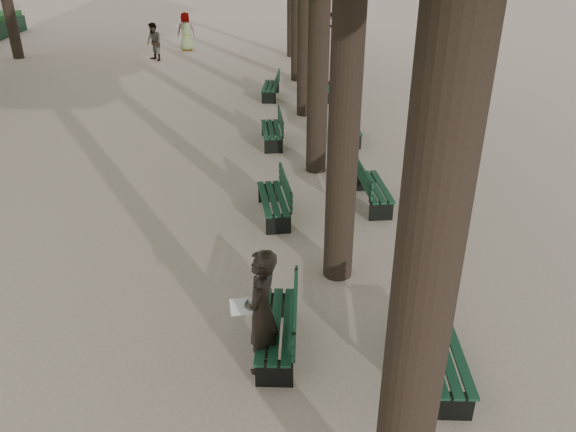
{
  "coord_description": "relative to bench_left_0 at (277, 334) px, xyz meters",
  "views": [
    {
      "loc": [
        0.3,
        -5.63,
        5.59
      ],
      "look_at": [
        0.6,
        3.0,
        1.2
      ],
      "focal_mm": 35.0,
      "sensor_mm": 36.0,
      "label": 1
    }
  ],
  "objects": [
    {
      "name": "ground",
      "position": [
        -0.37,
        -0.97,
        -0.27
      ],
      "size": [
        120.0,
        120.0,
        0.0
      ],
      "primitive_type": "plane",
      "color": "tan",
      "rests_on": "ground"
    },
    {
      "name": "bench_left_0",
      "position": [
        0.0,
        0.0,
        0.0
      ],
      "size": [
        0.69,
        1.84,
        0.92
      ],
      "color": "black",
      "rests_on": "ground"
    },
    {
      "name": "bench_left_1",
      "position": [
        -0.0,
        4.35,
        0.0
      ],
      "size": [
        0.77,
        1.85,
        0.92
      ],
      "color": "black",
      "rests_on": "ground"
    },
    {
      "name": "bench_left_2",
      "position": [
        0.0,
        9.08,
        0.0
      ],
      "size": [
        0.66,
        1.83,
        0.92
      ],
      "color": "black",
      "rests_on": "ground"
    },
    {
      "name": "bench_left_3",
      "position": [
        -0.0,
        14.2,
        0.0
      ],
      "size": [
        0.74,
        1.85,
        0.92
      ],
      "color": "black",
      "rests_on": "ground"
    },
    {
      "name": "bench_right_0",
      "position": [
        2.27,
        -0.66,
        0.0
      ],
      "size": [
        0.69,
        1.83,
        0.92
      ],
      "color": "black",
      "rests_on": "ground"
    },
    {
      "name": "bench_right_1",
      "position": [
        2.27,
        4.89,
        0.0
      ],
      "size": [
        0.68,
        1.83,
        0.92
      ],
      "color": "black",
      "rests_on": "ground"
    },
    {
      "name": "bench_right_2",
      "position": [
        2.27,
        9.32,
        0.0
      ],
      "size": [
        0.63,
        1.82,
        0.92
      ],
      "color": "black",
      "rests_on": "ground"
    },
    {
      "name": "bench_right_3",
      "position": [
        2.27,
        14.05,
        0.0
      ],
      "size": [
        0.68,
        1.83,
        0.92
      ],
      "color": "black",
      "rests_on": "ground"
    },
    {
      "name": "man_with_map",
      "position": [
        -0.21,
        -0.37,
        0.68
      ],
      "size": [
        0.72,
        0.84,
        1.91
      ],
      "color": "black",
      "rests_on": "ground"
    },
    {
      "name": "pedestrian_b",
      "position": [
        3.34,
        26.28,
        0.52
      ],
      "size": [
        0.86,
        1.01,
        1.58
      ],
      "primitive_type": "imported",
      "rotation": [
        0.0,
        0.0,
        0.94
      ],
      "color": "#262628",
      "rests_on": "ground"
    },
    {
      "name": "pedestrian_a",
      "position": [
        -5.51,
        21.21,
        0.6
      ],
      "size": [
        0.84,
        0.86,
        1.75
      ],
      "primitive_type": "imported",
      "rotation": [
        0.0,
        0.0,
        5.46
      ],
      "color": "#262628",
      "rests_on": "ground"
    },
    {
      "name": "pedestrian_d",
      "position": [
        -4.3,
        23.72,
        0.68
      ],
      "size": [
        1.0,
        0.59,
        1.91
      ],
      "primitive_type": "imported",
      "rotation": [
        0.0,
        0.0,
        3.38
      ],
      "color": "#262628",
      "rests_on": "ground"
    }
  ]
}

